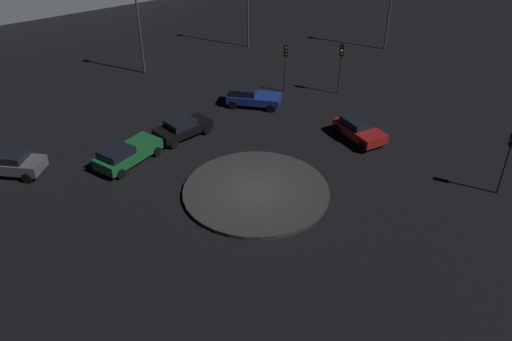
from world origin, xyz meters
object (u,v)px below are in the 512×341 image
object	(u,v)px
car_grey	(11,163)
traffic_light_west	(509,151)
car_black	(182,127)
car_red	(359,129)
car_green	(126,154)
traffic_light_south	(286,59)
streetlamp_southeast	(138,14)
car_blue	(251,96)
traffic_light_south_near	(341,59)

from	to	relation	value
car_grey	traffic_light_west	world-z (taller)	traffic_light_west
car_black	car_red	bearing A→B (deg)	-44.01
car_green	traffic_light_west	size ratio (longest dim) A/B	1.18
car_green	traffic_light_south	size ratio (longest dim) A/B	1.22
car_green	streetlamp_southeast	xyz separation A→B (m)	(3.47, -14.50, 4.46)
car_red	traffic_light_south	size ratio (longest dim) A/B	1.05
car_red	car_grey	bearing A→B (deg)	-108.61
streetlamp_southeast	car_blue	bearing A→B (deg)	153.63
car_black	traffic_light_south	xyz separation A→B (m)	(-6.41, -8.30, 2.11)
car_grey	streetlamp_southeast	distance (m)	17.46
car_grey	traffic_light_south	size ratio (longest dim) A/B	1.03
car_blue	streetlamp_southeast	size ratio (longest dim) A/B	0.55
car_blue	car_black	distance (m)	6.84
car_blue	traffic_light_west	world-z (taller)	traffic_light_west
car_green	traffic_light_west	xyz separation A→B (m)	(-22.93, 0.18, 2.17)
car_red	streetlamp_southeast	bearing A→B (deg)	-154.07
car_red	car_green	xyz separation A→B (m)	(14.89, 5.26, -0.03)
car_red	car_grey	xyz separation A→B (m)	(21.62, 7.33, 0.00)
car_red	car_blue	distance (m)	9.14
car_grey	streetlamp_southeast	xyz separation A→B (m)	(-3.26, -16.57, 4.43)
car_grey	car_black	distance (m)	11.18
car_black	streetlamp_southeast	size ratio (longest dim) A/B	0.55
car_red	traffic_light_south_near	distance (m)	7.64
car_red	car_blue	xyz separation A→B (m)	(8.13, -4.17, -0.01)
car_blue	car_green	world-z (taller)	car_blue
car_black	traffic_light_west	world-z (taller)	traffic_light_west
traffic_light_west	streetlamp_southeast	bearing A→B (deg)	-36.74
car_blue	car_grey	size ratio (longest dim) A/B	1.02
traffic_light_west	car_red	bearing A→B (deg)	-41.76
car_red	traffic_light_south_near	bearing A→B (deg)	154.09
car_blue	streetlamp_southeast	bearing A→B (deg)	157.07
car_green	traffic_light_west	distance (m)	23.03
traffic_light_south_near	traffic_light_south	bearing A→B (deg)	-69.30
car_grey	car_black	xyz separation A→B (m)	(-9.42, -6.01, -0.06)
car_black	traffic_light_south	bearing A→B (deg)	2.15
car_green	car_grey	xyz separation A→B (m)	(6.74, 2.07, 0.03)
car_red	traffic_light_south	xyz separation A→B (m)	(5.79, -6.98, 2.06)
car_blue	traffic_light_south	world-z (taller)	traffic_light_south
car_green	car_grey	size ratio (longest dim) A/B	1.19
car_blue	car_green	xyz separation A→B (m)	(6.76, 9.43, -0.01)
car_blue	car_green	distance (m)	11.60
car_grey	car_blue	bearing A→B (deg)	-139.33
car_blue	traffic_light_south_near	size ratio (longest dim) A/B	1.01
car_blue	streetlamp_southeast	world-z (taller)	streetlamp_southeast
car_red	traffic_light_west	size ratio (longest dim) A/B	1.02
traffic_light_south_near	car_grey	bearing A→B (deg)	-36.19
car_green	car_red	bearing A→B (deg)	-43.99
traffic_light_west	traffic_light_south	bearing A→B (deg)	-49.58
car_grey	car_black	world-z (taller)	car_grey
streetlamp_southeast	traffic_light_south	bearing A→B (deg)	169.79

